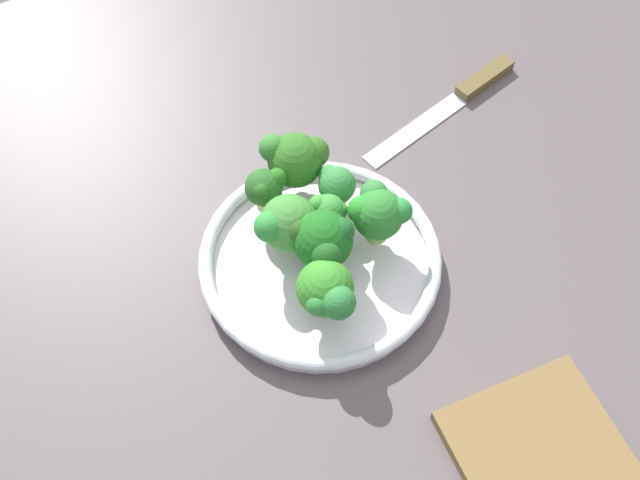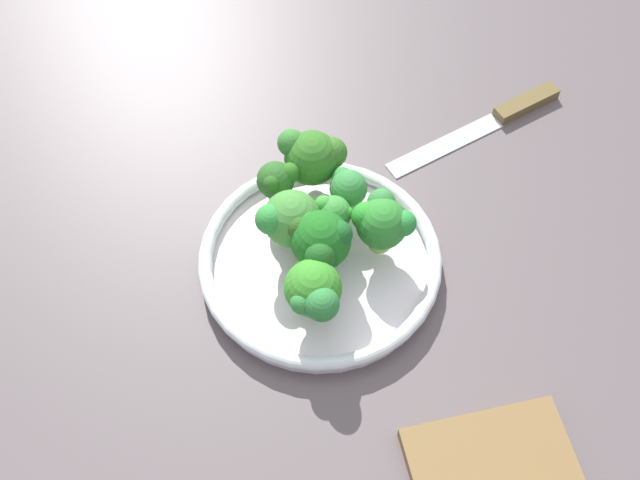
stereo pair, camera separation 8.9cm
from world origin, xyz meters
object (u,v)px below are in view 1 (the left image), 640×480
object	(u,v)px
broccoli_floret_4	(289,225)
broccoli_floret_5	(327,292)
broccoli_floret_1	(323,241)
knife	(461,96)
broccoli_floret_2	(378,213)
broccoli_floret_6	(265,188)
broccoli_floret_7	(296,158)
broccoli_floret_0	(336,184)
bowl	(320,261)
broccoli_floret_3	(327,213)

from	to	relation	value
broccoli_floret_4	broccoli_floret_5	size ratio (longest dim) A/B	1.01
broccoli_floret_1	knife	world-z (taller)	broccoli_floret_1
broccoli_floret_2	knife	world-z (taller)	broccoli_floret_2
broccoli_floret_6	broccoli_floret_7	world-z (taller)	broccoli_floret_7
broccoli_floret_7	knife	world-z (taller)	broccoli_floret_7
broccoli_floret_0	broccoli_floret_2	xyz separation A→B (cm)	(-6.56, -1.49, 1.13)
bowl	broccoli_floret_6	xyz separation A→B (cm)	(8.96, 1.96, 5.21)
broccoli_floret_4	broccoli_floret_7	distance (cm)	9.74
broccoli_floret_1	broccoli_floret_7	xyz separation A→B (cm)	(11.98, -3.48, -0.72)
broccoli_floret_3	knife	world-z (taller)	broccoli_floret_3
broccoli_floret_6	broccoli_floret_7	distance (cm)	5.34
broccoli_floret_1	knife	size ratio (longest dim) A/B	0.30
broccoli_floret_4	broccoli_floret_6	bearing A→B (deg)	-3.83
bowl	broccoli_floret_7	distance (cm)	12.40
broccoli_floret_1	broccoli_floret_3	world-z (taller)	broccoli_floret_1
broccoli_floret_4	broccoli_floret_3	bearing A→B (deg)	-91.30
broccoli_floret_3	broccoli_floret_6	distance (cm)	7.77
broccoli_floret_0	broccoli_floret_5	bearing A→B (deg)	144.64
bowl	broccoli_floret_0	xyz separation A→B (cm)	(5.57, -5.48, 4.61)
broccoli_floret_6	knife	world-z (taller)	broccoli_floret_6
knife	broccoli_floret_6	bearing A→B (deg)	97.44
broccoli_floret_1	broccoli_floret_3	size ratio (longest dim) A/B	1.39
broccoli_floret_1	broccoli_floret_7	bearing A→B (deg)	-16.21
broccoli_floret_0	broccoli_floret_2	distance (cm)	6.82
bowl	broccoli_floret_5	world-z (taller)	broccoli_floret_5
bowl	broccoli_floret_0	bearing A→B (deg)	-44.55
broccoli_floret_4	knife	xyz separation A→B (cm)	(10.52, -32.48, -6.89)
knife	broccoli_floret_3	bearing A→B (deg)	110.97
broccoli_floret_3	broccoli_floret_5	size ratio (longest dim) A/B	0.76
broccoli_floret_4	broccoli_floret_5	world-z (taller)	broccoli_floret_4
broccoli_floret_3	knife	xyz separation A→B (cm)	(10.63, -27.73, -5.88)
broccoli_floret_0	broccoli_floret_6	world-z (taller)	broccoli_floret_6
knife	broccoli_floret_7	bearing A→B (deg)	95.24
broccoli_floret_0	broccoli_floret_3	size ratio (longest dim) A/B	0.96
knife	broccoli_floret_0	bearing A→B (deg)	107.10
broccoli_floret_0	broccoli_floret_1	xyz separation A→B (cm)	(-6.88, 5.87, 1.63)
broccoli_floret_7	broccoli_floret_0	bearing A→B (deg)	-154.87
broccoli_floret_1	broccoli_floret_3	xyz separation A→B (cm)	(3.83, -2.76, -1.30)
broccoli_floret_2	broccoli_floret_3	world-z (taller)	broccoli_floret_2
broccoli_floret_6	bowl	bearing A→B (deg)	-167.64
broccoli_floret_2	broccoli_floret_7	bearing A→B (deg)	18.41
broccoli_floret_5	knife	size ratio (longest dim) A/B	0.28
broccoli_floret_4	broccoli_floret_5	xyz separation A→B (cm)	(-9.27, 0.80, -0.23)
broccoli_floret_6	broccoli_floret_5	bearing A→B (deg)	175.51
broccoli_floret_6	broccoli_floret_7	size ratio (longest dim) A/B	0.78
broccoli_floret_5	broccoli_floret_6	xyz separation A→B (cm)	(15.60, -1.22, -0.50)
broccoli_floret_3	broccoli_floret_7	xyz separation A→B (cm)	(8.15, -0.72, 0.58)
bowl	broccoli_floret_3	world-z (taller)	broccoli_floret_3
broccoli_floret_6	knife	size ratio (longest dim) A/B	0.23
broccoli_floret_3	broccoli_floret_4	distance (cm)	4.86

